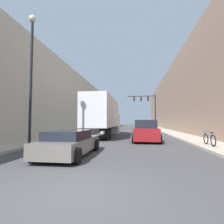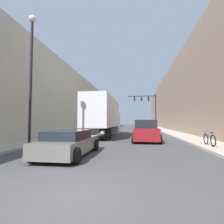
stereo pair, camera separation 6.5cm
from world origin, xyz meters
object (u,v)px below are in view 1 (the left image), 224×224
object	(u,v)px
sedan_car	(70,143)
traffic_signal_gantry	(148,105)
parked_bicycle	(209,139)
street_lamp	(31,64)
suv_car	(145,131)
semi_truck	(105,116)

from	to	relation	value
sedan_car	traffic_signal_gantry	bearing A→B (deg)	77.75
parked_bicycle	traffic_signal_gantry	bearing A→B (deg)	95.88
sedan_car	traffic_signal_gantry	xyz separation A→B (m)	(5.51, 25.37, 4.21)
traffic_signal_gantry	parked_bicycle	size ratio (longest dim) A/B	3.73
traffic_signal_gantry	street_lamp	size ratio (longest dim) A/B	0.82
suv_car	street_lamp	size ratio (longest dim) A/B	0.58
parked_bicycle	sedan_car	bearing A→B (deg)	-155.33
street_lamp	parked_bicycle	xyz separation A→B (m)	(10.99, 1.87, -4.67)
parked_bicycle	semi_truck	bearing A→B (deg)	135.93
semi_truck	sedan_car	distance (m)	11.54
semi_truck	parked_bicycle	size ratio (longest dim) A/B	6.48
suv_car	semi_truck	bearing A→B (deg)	133.44
semi_truck	parked_bicycle	xyz separation A→B (m)	(8.11, -7.85, -1.79)
suv_car	street_lamp	xyz separation A→B (m)	(-7.19, -5.17, 4.37)
traffic_signal_gantry	parked_bicycle	bearing A→B (deg)	-84.12
traffic_signal_gantry	street_lamp	world-z (taller)	street_lamp
suv_car	parked_bicycle	bearing A→B (deg)	-40.96
suv_car	street_lamp	distance (m)	9.87
traffic_signal_gantry	semi_truck	bearing A→B (deg)	-112.76
semi_truck	traffic_signal_gantry	size ratio (longest dim) A/B	1.73
street_lamp	parked_bicycle	size ratio (longest dim) A/B	4.57
sedan_car	suv_car	world-z (taller)	suv_car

